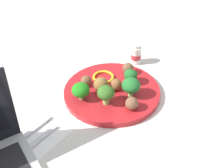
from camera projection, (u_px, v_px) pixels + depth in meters
The scene contains 16 objects.
ground_plane at pixel (112, 94), 0.84m from camera, with size 4.00×4.00×0.00m, color silver.
plate at pixel (112, 92), 0.84m from camera, with size 0.28×0.28×0.02m, color red.
broccoli_floret_mid_right at pixel (81, 90), 0.78m from camera, with size 0.05×0.05×0.05m.
broccoli_floret_front_left at pixel (131, 86), 0.79m from camera, with size 0.05×0.05×0.06m.
broccoli_floret_front_right at pixel (131, 75), 0.84m from camera, with size 0.04×0.04×0.04m.
broccoli_floret_center at pixel (106, 93), 0.76m from camera, with size 0.05×0.05×0.06m.
meatball_near_rim at pixel (132, 103), 0.75m from camera, with size 0.04×0.04×0.04m, color brown.
meatball_far_rim at pixel (128, 68), 0.88m from camera, with size 0.04×0.04×0.04m, color brown.
meatball_back_right at pixel (101, 85), 0.81m from camera, with size 0.04×0.04×0.04m, color brown.
meatball_center at pixel (86, 81), 0.84m from camera, with size 0.03×0.03×0.03m, color brown.
meatball_back_left at pixel (116, 85), 0.82m from camera, with size 0.03×0.03×0.03m, color brown.
pepper_ring_front_right at pixel (103, 77), 0.87m from camera, with size 0.07×0.07×0.01m, color yellow.
napkin at pixel (34, 138), 0.70m from camera, with size 0.17×0.12×0.01m, color white.
fork at pixel (36, 142), 0.68m from camera, with size 0.12×0.03×0.01m.
knife at pixel (26, 135), 0.70m from camera, with size 0.15×0.03×0.01m.
yogurt_bottle at pixel (136, 55), 0.95m from camera, with size 0.03×0.03×0.07m.
Camera 1 is at (0.48, 0.44, 0.53)m, focal length 45.77 mm.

